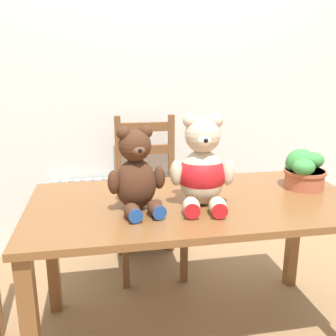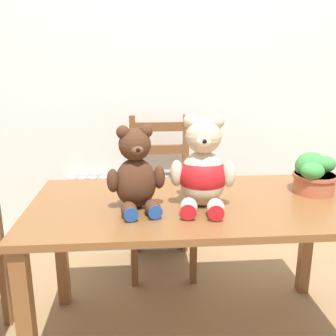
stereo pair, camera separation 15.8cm
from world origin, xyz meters
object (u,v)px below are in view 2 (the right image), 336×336
wooden_chair_behind (161,196)px  potted_plant (314,174)px  teddy_bear_right (203,170)px  teddy_bear_left (136,174)px

wooden_chair_behind → potted_plant: 1.01m
teddy_bear_right → wooden_chair_behind: bearing=-71.5°
potted_plant → teddy_bear_right: bearing=-166.3°
teddy_bear_left → teddy_bear_right: size_ratio=0.89×
wooden_chair_behind → teddy_bear_right: size_ratio=2.48×
teddy_bear_left → wooden_chair_behind: bearing=-111.0°
teddy_bear_left → potted_plant: bearing=179.3°
wooden_chair_behind → teddy_bear_left: teddy_bear_left is taller
teddy_bear_right → potted_plant: 0.58m
wooden_chair_behind → teddy_bear_left: size_ratio=2.78×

